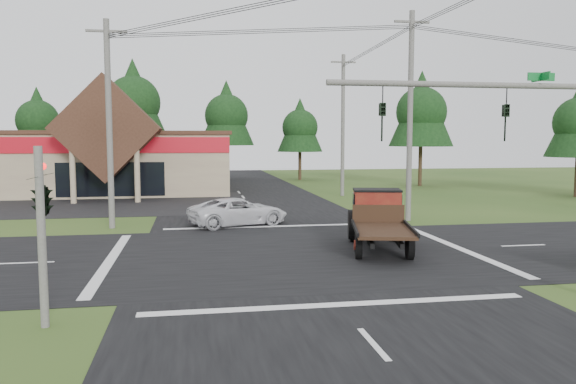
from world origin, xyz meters
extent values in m
plane|color=#2C4719|center=(0.00, 0.00, 0.00)|extent=(120.00, 120.00, 0.00)
cube|color=black|center=(0.00, 0.00, 0.01)|extent=(12.00, 120.00, 0.02)
cube|color=black|center=(0.00, 0.00, 0.01)|extent=(120.00, 12.00, 0.02)
cube|color=black|center=(-14.00, 19.00, 0.01)|extent=(28.00, 14.00, 0.02)
cube|color=gray|center=(-16.00, 30.00, 2.50)|extent=(30.00, 15.00, 5.00)
cube|color=#3C2318|center=(-16.00, 30.00, 5.05)|extent=(30.40, 15.40, 0.30)
cube|color=#9D0C17|center=(-16.00, 22.45, 4.10)|extent=(30.00, 0.12, 1.20)
cube|color=#3C2318|center=(-10.00, 21.50, 5.30)|extent=(7.78, 4.00, 7.78)
cylinder|color=gray|center=(-12.20, 19.80, 2.00)|extent=(0.40, 0.40, 4.00)
cylinder|color=gray|center=(-7.80, 19.80, 2.00)|extent=(0.40, 0.40, 4.00)
cube|color=black|center=(-10.00, 22.48, 1.50)|extent=(8.00, 0.08, 2.60)
cylinder|color=#595651|center=(3.50, -7.50, 6.00)|extent=(8.00, 0.16, 0.16)
imported|color=black|center=(4.50, -7.50, 5.00)|extent=(0.16, 0.20, 1.00)
imported|color=black|center=(1.00, -7.50, 5.00)|extent=(0.16, 0.20, 1.00)
cube|color=#0C6626|center=(5.50, -7.50, 6.25)|extent=(0.80, 0.04, 0.22)
cylinder|color=#595651|center=(-7.50, -7.50, 2.20)|extent=(0.20, 0.20, 4.40)
imported|color=black|center=(-7.50, -7.30, 3.70)|extent=(0.53, 2.48, 1.00)
sphere|color=#FF0C0C|center=(-7.50, -7.15, 3.90)|extent=(0.18, 0.18, 0.18)
cylinder|color=#595651|center=(-8.00, 8.00, 5.25)|extent=(0.30, 0.30, 10.50)
cube|color=#595651|center=(-8.00, 8.00, 9.90)|extent=(2.00, 0.12, 0.12)
cylinder|color=#595651|center=(8.00, 8.00, 5.75)|extent=(0.30, 0.30, 11.50)
cube|color=#595651|center=(8.00, 8.00, 10.90)|extent=(2.00, 0.12, 0.12)
cylinder|color=#595651|center=(8.00, 22.00, 5.60)|extent=(0.30, 0.30, 11.20)
cube|color=#595651|center=(8.00, 22.00, 10.60)|extent=(2.00, 0.12, 0.12)
cylinder|color=#332316|center=(-20.00, 42.00, 1.75)|extent=(0.36, 0.36, 3.50)
cone|color=black|center=(-20.00, 42.00, 6.80)|extent=(5.60, 5.60, 6.60)
sphere|color=black|center=(-20.00, 42.00, 6.50)|extent=(4.40, 4.40, 4.40)
cylinder|color=#332316|center=(-10.00, 41.00, 2.27)|extent=(0.36, 0.36, 4.55)
cone|color=black|center=(-10.00, 41.00, 8.84)|extent=(7.28, 7.28, 8.58)
sphere|color=black|center=(-10.00, 41.00, 8.45)|extent=(5.72, 5.72, 5.72)
cylinder|color=#332316|center=(0.00, 42.00, 1.92)|extent=(0.36, 0.36, 3.85)
cone|color=black|center=(0.00, 42.00, 7.48)|extent=(6.16, 6.16, 7.26)
sphere|color=black|center=(0.00, 42.00, 7.15)|extent=(4.84, 4.84, 4.84)
cylinder|color=#332316|center=(8.00, 40.00, 1.57)|extent=(0.36, 0.36, 3.15)
cone|color=black|center=(8.00, 40.00, 6.12)|extent=(5.04, 5.04, 5.94)
sphere|color=black|center=(8.00, 40.00, 5.85)|extent=(3.96, 3.96, 3.96)
cylinder|color=#332316|center=(18.00, 30.00, 1.92)|extent=(0.36, 0.36, 3.85)
cone|color=black|center=(18.00, 30.00, 7.48)|extent=(6.16, 6.16, 7.26)
sphere|color=black|center=(18.00, 30.00, 7.15)|extent=(4.84, 4.84, 4.84)
imported|color=silver|center=(-1.52, 7.87, 0.73)|extent=(5.73, 3.96, 1.46)
camera|label=1|loc=(-3.91, -21.59, 4.57)|focal=35.00mm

